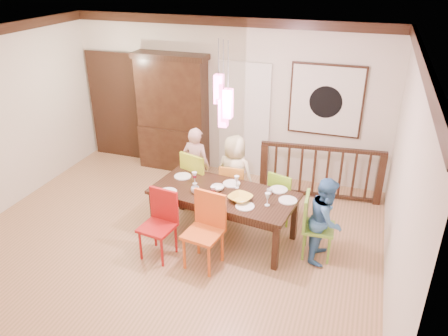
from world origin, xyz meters
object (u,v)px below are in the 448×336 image
(chair_far_left, at_px, (201,175))
(china_hutch, at_px, (173,113))
(dining_table, at_px, (223,197))
(balustrade, at_px, (321,171))
(chair_end_right, at_px, (319,223))
(person_far_left, at_px, (196,165))
(person_far_mid, at_px, (234,174))
(person_end_right, at_px, (326,220))

(chair_far_left, height_order, china_hutch, china_hutch)
(dining_table, distance_m, balustrade, 2.05)
(chair_end_right, bearing_deg, person_far_left, 63.98)
(dining_table, height_order, person_far_mid, person_far_mid)
(chair_far_left, distance_m, person_end_right, 2.23)
(dining_table, height_order, chair_end_right, chair_end_right)
(chair_far_left, bearing_deg, balustrade, -134.45)
(dining_table, relative_size, china_hutch, 0.98)
(china_hutch, height_order, person_far_left, china_hutch)
(chair_end_right, relative_size, person_far_mid, 0.71)
(dining_table, bearing_deg, chair_end_right, 6.58)
(chair_far_left, bearing_deg, dining_table, 149.96)
(chair_end_right, height_order, balustrade, balustrade)
(china_hutch, bearing_deg, dining_table, -49.51)
(person_far_left, bearing_deg, balustrade, -150.63)
(person_far_mid, bearing_deg, person_far_left, 2.13)
(chair_far_left, bearing_deg, person_far_mid, -151.28)
(person_far_mid, distance_m, person_end_right, 1.77)
(balustrade, relative_size, person_far_mid, 1.60)
(dining_table, xyz_separation_m, chair_end_right, (1.39, -0.02, -0.13))
(person_end_right, bearing_deg, balustrade, 13.00)
(dining_table, xyz_separation_m, person_far_left, (-0.78, 0.87, 0.00))
(person_end_right, bearing_deg, person_far_mid, 65.34)
(chair_far_left, xyz_separation_m, china_hutch, (-1.08, 1.31, 0.54))
(china_hutch, height_order, person_end_right, china_hutch)
(chair_far_left, relative_size, person_far_left, 0.77)
(chair_far_left, distance_m, person_far_left, 0.25)
(chair_end_right, bearing_deg, person_far_mid, 57.33)
(person_end_right, bearing_deg, china_hutch, 60.85)
(chair_end_right, distance_m, person_far_left, 2.35)
(balustrade, distance_m, person_far_left, 2.13)
(china_hutch, relative_size, person_end_right, 1.84)
(chair_end_right, bearing_deg, person_end_right, -105.49)
(person_end_right, bearing_deg, chair_far_left, 74.43)
(person_end_right, bearing_deg, chair_end_right, 81.68)
(chair_far_left, relative_size, china_hutch, 0.46)
(balustrade, height_order, person_far_left, person_far_left)
(dining_table, relative_size, person_far_left, 1.65)
(chair_end_right, relative_size, person_far_left, 0.70)
(person_far_left, distance_m, person_far_mid, 0.70)
(dining_table, height_order, chair_far_left, chair_far_left)
(balustrade, distance_m, person_end_right, 1.72)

